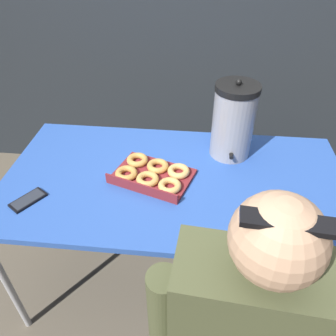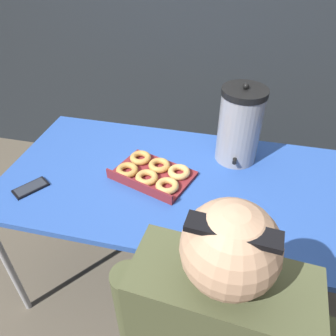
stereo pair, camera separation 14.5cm
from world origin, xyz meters
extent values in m
plane|color=brown|center=(0.00, 0.00, 0.00)|extent=(12.00, 12.00, 0.00)
cube|color=#23282D|center=(0.00, 1.15, 1.22)|extent=(6.00, 0.10, 2.45)
cube|color=#2D56B2|center=(0.00, 0.00, 0.75)|extent=(1.56, 0.82, 0.03)
cylinder|color=#ADADB2|center=(-0.74, -0.37, 0.37)|extent=(0.03, 0.03, 0.74)
cylinder|color=#ADADB2|center=(-0.74, 0.37, 0.37)|extent=(0.03, 0.03, 0.74)
cylinder|color=#ADADB2|center=(0.74, 0.37, 0.37)|extent=(0.03, 0.03, 0.74)
cube|color=maroon|center=(-0.10, 0.00, 0.77)|extent=(0.40, 0.33, 0.02)
cube|color=maroon|center=(-0.14, -0.11, 0.80)|extent=(0.33, 0.12, 0.04)
torus|color=#CD9549|center=(-0.22, -0.02, 0.80)|extent=(0.13, 0.13, 0.03)
torus|color=tan|center=(-0.12, -0.05, 0.80)|extent=(0.14, 0.14, 0.03)
torus|color=#E3AB5F|center=(-0.01, -0.08, 0.80)|extent=(0.13, 0.13, 0.03)
torus|color=tan|center=(-0.18, 0.08, 0.80)|extent=(0.12, 0.12, 0.03)
torus|color=tan|center=(-0.08, 0.05, 0.80)|extent=(0.14, 0.14, 0.03)
torus|color=#EAB265|center=(0.02, 0.02, 0.80)|extent=(0.14, 0.14, 0.03)
cylinder|color=#939399|center=(0.25, 0.23, 0.93)|extent=(0.20, 0.20, 0.33)
cylinder|color=black|center=(0.25, 0.23, 1.11)|extent=(0.20, 0.20, 0.03)
sphere|color=black|center=(0.25, 0.23, 1.14)|extent=(0.03, 0.03, 0.03)
cylinder|color=black|center=(0.25, 0.13, 0.83)|extent=(0.02, 0.05, 0.02)
cube|color=black|center=(-0.60, -0.21, 0.77)|extent=(0.14, 0.16, 0.01)
cube|color=#2D333D|center=(-0.60, -0.21, 0.78)|extent=(0.12, 0.14, 0.00)
sphere|color=tan|center=(0.26, -0.70, 1.23)|extent=(0.19, 0.19, 0.19)
cube|color=black|center=(0.25, -0.73, 1.30)|extent=(0.17, 0.06, 0.01)
cylinder|color=#4C5133|center=(0.03, -0.68, 0.78)|extent=(0.09, 0.09, 0.51)
camera|label=1|loc=(0.09, -1.13, 1.73)|focal=35.00mm
camera|label=2|loc=(0.23, -1.11, 1.73)|focal=35.00mm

